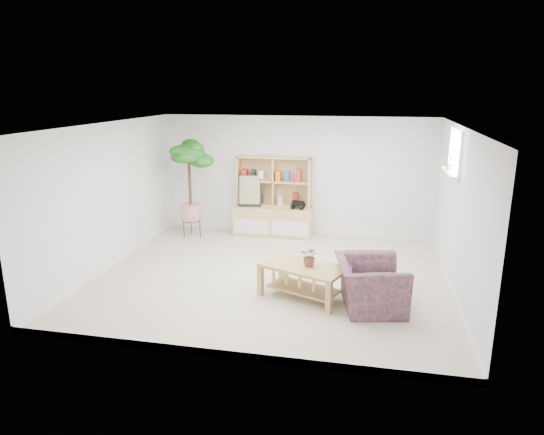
% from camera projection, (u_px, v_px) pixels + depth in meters
% --- Properties ---
extents(floor, '(5.50, 5.00, 0.01)m').
position_uv_depth(floor, '(271.00, 276.00, 7.80)').
color(floor, tan).
rests_on(floor, ground).
extents(ceiling, '(5.50, 5.00, 0.01)m').
position_uv_depth(ceiling, '(271.00, 125.00, 7.18)').
color(ceiling, white).
rests_on(ceiling, walls).
extents(walls, '(5.51, 5.01, 2.40)m').
position_uv_depth(walls, '(271.00, 204.00, 7.49)').
color(walls, white).
rests_on(walls, floor).
extents(baseboard, '(5.50, 5.00, 0.10)m').
position_uv_depth(baseboard, '(271.00, 273.00, 7.79)').
color(baseboard, white).
rests_on(baseboard, floor).
extents(window, '(0.10, 0.98, 0.68)m').
position_uv_depth(window, '(456.00, 152.00, 7.31)').
color(window, silver).
rests_on(window, walls).
extents(window_sill, '(0.14, 1.00, 0.04)m').
position_uv_depth(window_sill, '(450.00, 173.00, 7.41)').
color(window_sill, white).
rests_on(window_sill, walls).
extents(storage_unit, '(1.60, 0.54, 1.60)m').
position_uv_depth(storage_unit, '(273.00, 197.00, 9.79)').
color(storage_unit, tan).
rests_on(storage_unit, floor).
extents(poster, '(0.47, 0.16, 0.64)m').
position_uv_depth(poster, '(250.00, 191.00, 9.78)').
color(poster, yellow).
rests_on(poster, storage_unit).
extents(toy_truck, '(0.35, 0.27, 0.17)m').
position_uv_depth(toy_truck, '(298.00, 205.00, 9.63)').
color(toy_truck, black).
rests_on(toy_truck, storage_unit).
extents(coffee_table, '(1.35, 1.05, 0.49)m').
position_uv_depth(coffee_table, '(304.00, 281.00, 6.97)').
color(coffee_table, '#A48450').
rests_on(coffee_table, floor).
extents(table_plant, '(0.32, 0.30, 0.29)m').
position_uv_depth(table_plant, '(310.00, 256.00, 6.83)').
color(table_plant, '#114A1B').
rests_on(table_plant, coffee_table).
extents(floor_tree, '(0.80, 0.80, 1.96)m').
position_uv_depth(floor_tree, '(190.00, 189.00, 9.64)').
color(floor_tree, '#0D4B0E').
rests_on(floor_tree, floor).
extents(armchair, '(1.07, 1.18, 0.76)m').
position_uv_depth(armchair, '(370.00, 281.00, 6.62)').
color(armchair, '#101A45').
rests_on(armchair, floor).
extents(sill_plant, '(0.14, 0.12, 0.23)m').
position_uv_depth(sill_plant, '(450.00, 163.00, 7.50)').
color(sill_plant, '#0D4B0E').
rests_on(sill_plant, window_sill).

